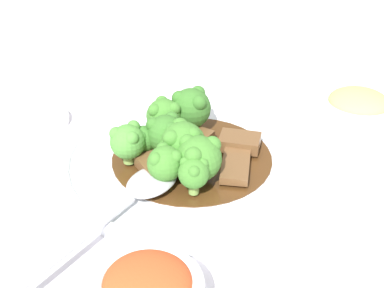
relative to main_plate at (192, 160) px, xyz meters
The scene contains 19 objects.
ground_plane 0.01m from the main_plate, ahead, with size 4.00×4.00×0.00m, color silver.
main_plate is the anchor object (origin of this frame).
beef_strip_0 0.06m from the main_plate, 39.44° to the left, with size 0.05×0.06×0.01m.
beef_strip_1 0.06m from the main_plate, 147.84° to the left, with size 0.04×0.07×0.01m.
beef_strip_2 0.06m from the main_plate, 165.68° to the right, with size 0.06×0.05×0.02m.
beef_strip_3 0.02m from the main_plate, 101.51° to the right, with size 0.06×0.07×0.01m.
broccoli_floret_0 0.07m from the main_plate, 91.31° to the right, with size 0.05×0.05×0.06m.
broccoli_floret_1 0.07m from the main_plate, 50.60° to the right, with size 0.04×0.04×0.05m.
broccoli_floret_2 0.07m from the main_plate, ahead, with size 0.03×0.03×0.04m.
broccoli_floret_3 0.05m from the main_plate, ahead, with size 0.05×0.05×0.05m.
broccoli_floret_4 0.08m from the main_plate, 62.27° to the left, with size 0.04×0.04×0.05m.
broccoli_floret_5 0.06m from the main_plate, 96.97° to the left, with size 0.05×0.05×0.05m.
broccoli_floret_6 0.09m from the main_plate, 11.36° to the left, with size 0.04×0.04×0.05m.
broccoli_floret_7 0.05m from the main_plate, 63.42° to the left, with size 0.06×0.06×0.06m.
broccoli_floret_8 0.09m from the main_plate, 89.70° to the left, with size 0.03×0.03×0.04m.
serving_spoon 0.10m from the main_plate, 54.41° to the left, with size 0.16×0.20×0.01m.
side_bowl_appetizer 0.25m from the main_plate, 159.25° to the right, with size 0.10×0.10×0.06m.
sauce_dish 0.24m from the main_plate, 28.46° to the right, with size 0.08×0.08×0.01m.
paper_napkin 0.22m from the main_plate, 54.60° to the right, with size 0.11×0.12×0.01m.
Camera 1 is at (0.01, 0.55, 0.38)m, focal length 50.00 mm.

